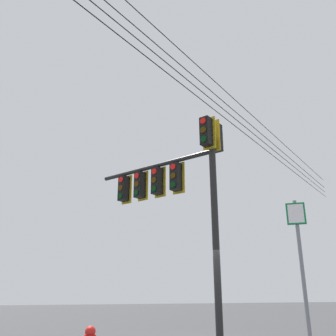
# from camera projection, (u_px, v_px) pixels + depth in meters

# --- Properties ---
(signal_mast_assembly) EXTENTS (4.18, 3.37, 6.52)m
(signal_mast_assembly) POSITION_uv_depth(u_px,v_px,m) (177.00, 182.00, 11.51)
(signal_mast_assembly) COLOR black
(signal_mast_assembly) RESTS_ON ground
(route_sign_primary) EXTENTS (0.21, 0.30, 3.04)m
(route_sign_primary) POSITION_uv_depth(u_px,v_px,m) (302.00, 267.00, 6.36)
(route_sign_primary) COLOR slate
(route_sign_primary) RESTS_ON ground
(overhead_wire_span) EXTENTS (18.04, 21.54, 1.47)m
(overhead_wire_span) POSITION_uv_depth(u_px,v_px,m) (227.00, 108.00, 12.59)
(overhead_wire_span) COLOR black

